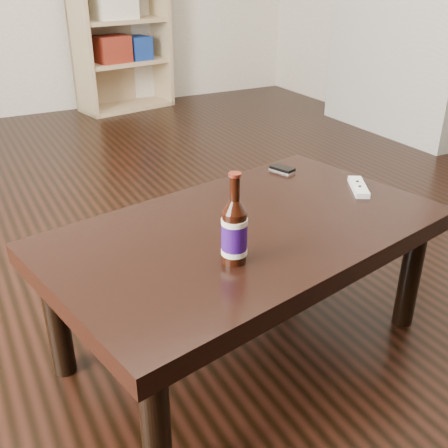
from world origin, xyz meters
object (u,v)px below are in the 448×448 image
bookshelf (117,17)px  phone (282,169)px  beer_bottle (234,232)px  remote (359,187)px  coffee_table (247,243)px

bookshelf → phone: bookshelf is taller
beer_bottle → remote: 0.66m
coffee_table → remote: (0.48, 0.06, 0.07)m
bookshelf → phone: bearing=-107.5°
beer_bottle → phone: 0.70m
beer_bottle → coffee_table: bearing=50.4°
coffee_table → beer_bottle: bearing=-129.6°
bookshelf → beer_bottle: size_ratio=5.87×
beer_bottle → phone: bearing=45.6°
bookshelf → phone: size_ratio=14.00×
coffee_table → beer_bottle: size_ratio=5.29×
beer_bottle → remote: beer_bottle is taller
bookshelf → beer_bottle: bearing=-114.3°
phone → remote: bearing=-83.2°
remote → phone: bearing=146.1°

